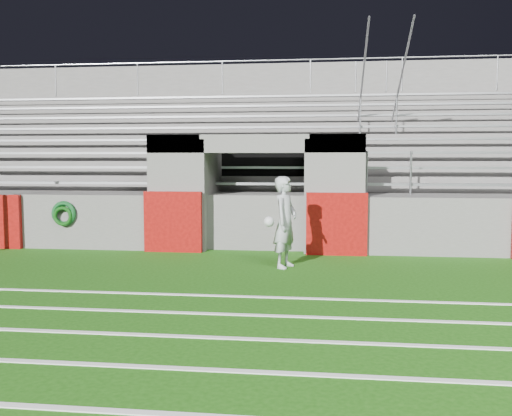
# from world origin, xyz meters

# --- Properties ---
(ground) EXTENTS (90.00, 90.00, 0.00)m
(ground) POSITION_xyz_m (0.00, 0.00, 0.00)
(ground) COLOR #194E0D
(ground) RESTS_ON ground
(field_markings) EXTENTS (28.00, 8.09, 0.01)m
(field_markings) POSITION_xyz_m (0.00, -5.00, 0.01)
(field_markings) COLOR white
(field_markings) RESTS_ON ground
(stadium_structure) EXTENTS (26.00, 8.48, 5.42)m
(stadium_structure) POSITION_xyz_m (0.00, 7.97, 1.49)
(stadium_structure) COLOR #565451
(stadium_structure) RESTS_ON ground
(goalkeeper_with_ball) EXTENTS (0.68, 0.76, 1.74)m
(goalkeeper_with_ball) POSITION_xyz_m (0.80, 1.42, 0.87)
(goalkeeper_with_ball) COLOR #A0A5A9
(goalkeeper_with_ball) RESTS_ON ground
(hose_coil) EXTENTS (0.58, 0.15, 0.58)m
(hose_coil) POSITION_xyz_m (-4.36, 2.93, 0.81)
(hose_coil) COLOR #0D441A
(hose_coil) RESTS_ON ground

